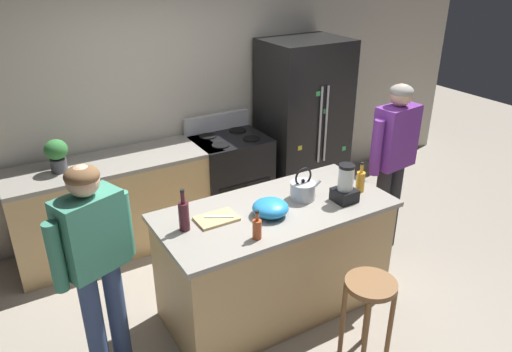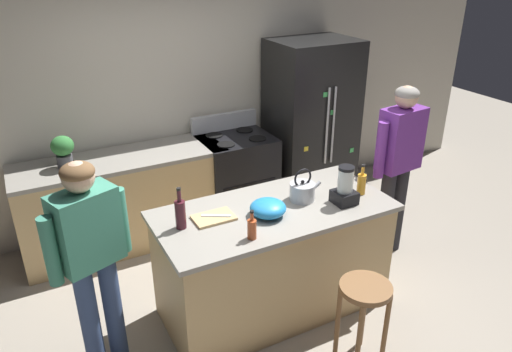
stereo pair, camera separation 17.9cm
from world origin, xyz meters
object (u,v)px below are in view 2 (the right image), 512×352
Objects in this scene: potted_plant at (63,150)px; cutting_board at (214,218)px; person_by_island_left at (91,250)px; mixing_bowl at (268,208)px; bottle_soda at (362,183)px; bottle_cooking_sauce at (252,228)px; refrigerator at (310,124)px; person_by_sink_right at (399,157)px; bar_stool at (364,303)px; stove_range at (236,176)px; bottle_wine at (180,213)px; tea_kettle at (302,191)px; kitchen_island at (273,259)px; blender_appliance at (345,188)px; chef_knife at (216,215)px.

cutting_board is (0.82, -1.48, -0.16)m from potted_plant.
cutting_board is at bearing 2.74° from person_by_island_left.
potted_plant is 1.10× the size of mixing_bowl.
bottle_soda reaches higher than cutting_board.
person_by_island_left reaches higher than bottle_cooking_sauce.
refrigerator is 2.62m from potted_plant.
person_by_sink_right is 3.03m from potted_plant.
bar_stool is 0.93m from bottle_cooking_sauce.
stove_range reaches higher than bar_stool.
person_by_sink_right is at bearing 3.26° from bottle_wine.
bar_stool is at bearing -27.73° from person_by_island_left.
bar_stool is at bearing -41.40° from bottle_cooking_sauce.
potted_plant is 0.95× the size of bottle_wine.
person_by_island_left is at bearing -177.26° from cutting_board.
potted_plant is (-2.62, 0.05, 0.17)m from refrigerator.
refrigerator reaches higher than tea_kettle.
bottle_soda reaches higher than kitchen_island.
bar_stool is (-1.08, -2.32, -0.41)m from refrigerator.
blender_appliance is (-0.80, -1.67, 0.13)m from refrigerator.
kitchen_island is 6.12× the size of potted_plant.
bottle_soda is 1.21m from chef_knife.
person_by_island_left is (-1.76, -1.49, 0.49)m from stove_range.
kitchen_island is at bearing 40.32° from bottle_cooking_sauce.
refrigerator reaches higher than potted_plant.
bottle_soda is 0.49m from tea_kettle.
person_by_sink_right is at bearing -52.89° from stove_range.
stove_range is 3.71× the size of cutting_board.
blender_appliance is at bearing -115.60° from refrigerator.
person_by_island_left is at bearing -92.51° from potted_plant.
person_by_sink_right reaches higher than bottle_cooking_sauce.
bottle_cooking_sauce is at bearing -172.27° from blender_appliance.
tea_kettle is at bearing 5.39° from kitchen_island.
stove_range is at bearing 72.70° from mixing_bowl.
mixing_bowl is at bearing -107.30° from stove_range.
person_by_sink_right is 1.61m from bar_stool.
bar_stool is 0.95m from mixing_bowl.
bottle_wine reaches higher than bottle_soda.
bottle_soda is at bearing -39.20° from potted_plant.
person_by_island_left is at bearing 178.74° from kitchen_island.
tea_kettle is 1.25× the size of chef_knife.
bottle_cooking_sauce is (-0.60, 0.52, 0.49)m from bar_stool.
kitchen_island is 0.98× the size of refrigerator.
potted_plant is at bearing 140.80° from bottle_soda.
person_by_island_left is (-1.36, 0.03, 0.49)m from kitchen_island.
person_by_sink_right is at bearing 23.98° from bottle_soda.
bar_stool is at bearing -50.84° from cutting_board.
kitchen_island is 5.81× the size of bottle_wine.
bottle_cooking_sauce reaches higher than bar_stool.
tea_kettle is (-0.13, -1.50, 0.53)m from stove_range.
person_by_island_left is 5.02× the size of bottle_wine.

